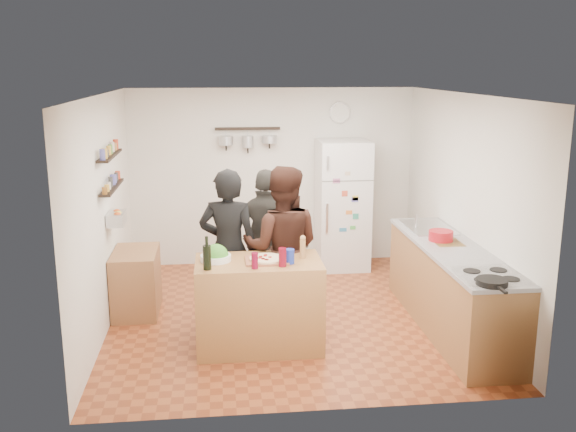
{
  "coord_description": "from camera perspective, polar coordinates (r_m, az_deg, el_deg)",
  "views": [
    {
      "loc": [
        -0.77,
        -6.87,
        2.8
      ],
      "look_at": [
        0.0,
        0.1,
        1.15
      ],
      "focal_mm": 40.0,
      "sensor_mm": 36.0,
      "label": 1
    }
  ],
  "objects": [
    {
      "name": "spice_shelf_upper",
      "position": [
        7.22,
        -15.56,
        5.21
      ],
      "size": [
        0.12,
        1.0,
        0.02
      ],
      "primitive_type": "cube",
      "color": "black",
      "rests_on": "left_wall"
    },
    {
      "name": "salt_canister",
      "position": [
        6.27,
        0.16,
        -3.61
      ],
      "size": [
        0.09,
        0.09,
        0.15
      ],
      "primitive_type": "cylinder",
      "color": "navy",
      "rests_on": "prep_island"
    },
    {
      "name": "salad_bowl",
      "position": [
        6.41,
        -6.44,
        -3.72
      ],
      "size": [
        0.3,
        0.3,
        0.06
      ],
      "primitive_type": "cylinder",
      "color": "white",
      "rests_on": "prep_island"
    },
    {
      "name": "fridge",
      "position": [
        8.99,
        4.87,
        1.0
      ],
      "size": [
        0.7,
        0.68,
        1.8
      ],
      "primitive_type": "cube",
      "color": "white",
      "rests_on": "floor"
    },
    {
      "name": "wall_clock",
      "position": [
        9.13,
        4.62,
        9.13
      ],
      "size": [
        0.3,
        0.03,
        0.3
      ],
      "primitive_type": "cylinder",
      "rotation": [
        1.57,
        0.0,
        0.0
      ],
      "color": "silver",
      "rests_on": "back_wall"
    },
    {
      "name": "wine_bottle",
      "position": [
        6.12,
        -7.21,
        -3.69
      ],
      "size": [
        0.08,
        0.08,
        0.24
      ],
      "primitive_type": "cylinder",
      "color": "black",
      "rests_on": "prep_island"
    },
    {
      "name": "counter_run",
      "position": [
        7.18,
        14.29,
        -6.29
      ],
      "size": [
        0.63,
        2.63,
        0.9
      ],
      "primitive_type": "cube",
      "color": "#9E7042",
      "rests_on": "floor"
    },
    {
      "name": "side_table",
      "position": [
        7.64,
        -13.33,
        -5.72
      ],
      "size": [
        0.5,
        0.8,
        0.73
      ],
      "primitive_type": "cube",
      "color": "#9E6F42",
      "rests_on": "floor"
    },
    {
      "name": "room_shell",
      "position": [
        7.46,
        -0.24,
        1.25
      ],
      "size": [
        4.2,
        4.2,
        4.2
      ],
      "color": "brown",
      "rests_on": "ground"
    },
    {
      "name": "pot_rack",
      "position": [
        8.92,
        -3.61,
        7.76
      ],
      "size": [
        0.9,
        0.04,
        0.04
      ],
      "primitive_type": "cube",
      "color": "black",
      "rests_on": "back_wall"
    },
    {
      "name": "pepper_mill",
      "position": [
        6.44,
        1.32,
        -2.96
      ],
      "size": [
        0.06,
        0.06,
        0.19
      ],
      "primitive_type": "cylinder",
      "color": "#9D7042",
      "rests_on": "prep_island"
    },
    {
      "name": "prep_island",
      "position": [
        6.53,
        -2.6,
        -7.82
      ],
      "size": [
        1.25,
        0.72,
        0.91
      ],
      "primitive_type": "cube",
      "color": "#9B6738",
      "rests_on": "floor"
    },
    {
      "name": "pizza",
      "position": [
        6.36,
        -1.92,
        -3.79
      ],
      "size": [
        0.34,
        0.34,
        0.02
      ],
      "primitive_type": "cylinder",
      "color": "#D2B28A",
      "rests_on": "pizza_board"
    },
    {
      "name": "person_back",
      "position": [
        7.4,
        -1.86,
        -2.2
      ],
      "size": [
        1.05,
        0.74,
        1.66
      ],
      "primitive_type": "imported",
      "rotation": [
        0.0,
        0.0,
        2.76
      ],
      "color": "#292724",
      "rests_on": "floor"
    },
    {
      "name": "sink",
      "position": [
        7.81,
        12.33,
        -1.03
      ],
      "size": [
        0.5,
        0.8,
        0.03
      ],
      "primitive_type": "cube",
      "color": "silver",
      "rests_on": "counter_run"
    },
    {
      "name": "produce_basket",
      "position": [
        7.34,
        -14.99,
        -0.2
      ],
      "size": [
        0.18,
        0.35,
        0.14
      ],
      "primitive_type": "cube",
      "color": "silver",
      "rests_on": "left_wall"
    },
    {
      "name": "wine_glass_near",
      "position": [
        6.12,
        -2.98,
        -3.99
      ],
      "size": [
        0.06,
        0.06,
        0.16
      ],
      "primitive_type": "cylinder",
      "color": "#5D081F",
      "rests_on": "prep_island"
    },
    {
      "name": "cutting_board",
      "position": [
        7.22,
        13.95,
        -2.33
      ],
      "size": [
        0.3,
        0.4,
        0.02
      ],
      "primitive_type": "cube",
      "color": "olive",
      "rests_on": "counter_run"
    },
    {
      "name": "pizza_board",
      "position": [
        6.36,
        -1.92,
        -3.95
      ],
      "size": [
        0.42,
        0.34,
        0.02
      ],
      "primitive_type": "cube",
      "color": "brown",
      "rests_on": "prep_island"
    },
    {
      "name": "person_left",
      "position": [
        6.93,
        -5.29,
        -2.94
      ],
      "size": [
        0.71,
        0.54,
        1.75
      ],
      "primitive_type": "imported",
      "rotation": [
        0.0,
        0.0,
        2.93
      ],
      "color": "black",
      "rests_on": "floor"
    },
    {
      "name": "skillet",
      "position": [
        5.94,
        17.67,
        -5.6
      ],
      "size": [
        0.28,
        0.28,
        0.05
      ],
      "primitive_type": "cylinder",
      "color": "black",
      "rests_on": "stove_top"
    },
    {
      "name": "stove_top",
      "position": [
        6.2,
        17.58,
        -5.14
      ],
      "size": [
        0.6,
        0.62,
        0.02
      ],
      "primitive_type": "cube",
      "color": "white",
      "rests_on": "counter_run"
    },
    {
      "name": "spice_shelf_lower",
      "position": [
        7.28,
        -15.39,
        2.48
      ],
      "size": [
        0.12,
        1.0,
        0.02
      ],
      "primitive_type": "cube",
      "color": "black",
      "rests_on": "left_wall"
    },
    {
      "name": "red_bowl",
      "position": [
        7.25,
        13.43,
        -1.71
      ],
      "size": [
        0.27,
        0.27,
        0.11
      ],
      "primitive_type": "cylinder",
      "color": "#AE131D",
      "rests_on": "counter_run"
    },
    {
      "name": "wine_glass_far",
      "position": [
        6.18,
        -0.49,
        -3.68
      ],
      "size": [
        0.08,
        0.08,
        0.18
      ],
      "primitive_type": "cylinder",
      "color": "#600817",
      "rests_on": "prep_island"
    },
    {
      "name": "person_center",
      "position": [
        6.87,
        -0.54,
        -2.88
      ],
      "size": [
        0.98,
        0.82,
        1.78
      ],
      "primitive_type": "imported",
      "rotation": [
        0.0,
        0.0,
        2.96
      ],
      "color": "black",
      "rests_on": "floor"
    }
  ]
}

